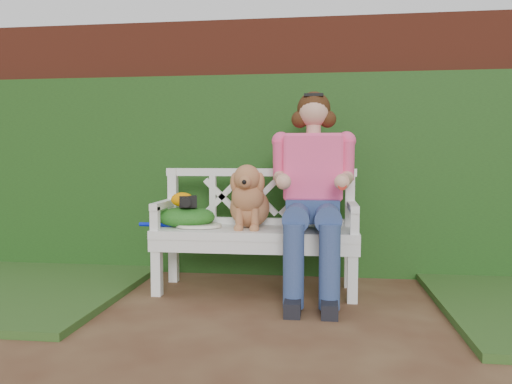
# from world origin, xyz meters

# --- Properties ---
(ground) EXTENTS (60.00, 60.00, 0.00)m
(ground) POSITION_xyz_m (0.00, 0.00, 0.00)
(ground) COLOR #482719
(brick_wall) EXTENTS (10.00, 0.30, 2.20)m
(brick_wall) POSITION_xyz_m (0.00, 1.90, 1.10)
(brick_wall) COLOR maroon
(brick_wall) RESTS_ON ground
(ivy_hedge) EXTENTS (10.00, 0.18, 1.70)m
(ivy_hedge) POSITION_xyz_m (0.00, 1.68, 0.85)
(ivy_hedge) COLOR #215117
(ivy_hedge) RESTS_ON ground
(garden_bench) EXTENTS (1.64, 0.78, 0.48)m
(garden_bench) POSITION_xyz_m (-0.17, 1.07, 0.24)
(garden_bench) COLOR white
(garden_bench) RESTS_ON ground
(seated_woman) EXTENTS (0.89, 1.02, 1.51)m
(seated_woman) POSITION_xyz_m (0.25, 1.05, 0.75)
(seated_woman) COLOR #E0275C
(seated_woman) RESTS_ON ground
(dog) EXTENTS (0.35, 0.46, 0.48)m
(dog) POSITION_xyz_m (-0.22, 1.07, 0.72)
(dog) COLOR olive
(dog) RESTS_ON garden_bench
(tennis_racket) EXTENTS (0.72, 0.51, 0.03)m
(tennis_racket) POSITION_xyz_m (-0.63, 1.04, 0.50)
(tennis_racket) COLOR silver
(tennis_racket) RESTS_ON garden_bench
(green_bag) EXTENTS (0.46, 0.36, 0.15)m
(green_bag) POSITION_xyz_m (-0.71, 1.09, 0.56)
(green_bag) COLOR #1B9523
(green_bag) RESTS_ON garden_bench
(camera_item) EXTENTS (0.15, 0.13, 0.09)m
(camera_item) POSITION_xyz_m (-0.68, 1.05, 0.68)
(camera_item) COLOR black
(camera_item) RESTS_ON green_bag
(baseball_glove) EXTENTS (0.21, 0.19, 0.11)m
(baseball_glove) POSITION_xyz_m (-0.73, 1.07, 0.69)
(baseball_glove) COLOR orange
(baseball_glove) RESTS_ON green_bag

